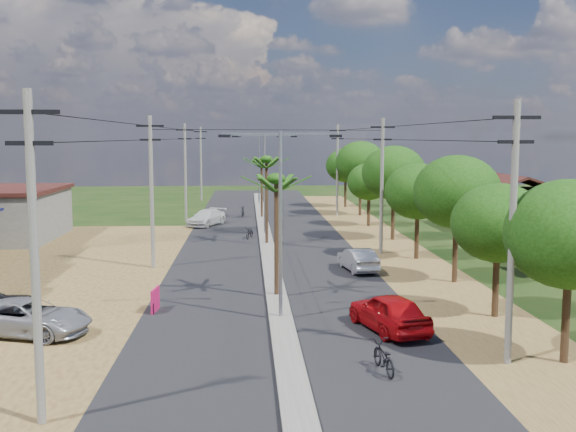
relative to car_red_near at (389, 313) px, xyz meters
name	(u,v)px	position (x,y,z in m)	size (l,w,h in m)	color
ground	(281,320)	(-4.24, 1.92, -0.77)	(160.00, 160.00, 0.00)	black
road	(269,257)	(-4.24, 16.92, -0.75)	(12.00, 110.00, 0.04)	black
median	(268,249)	(-4.24, 19.92, -0.68)	(1.00, 90.00, 0.18)	#605E56
dirt_shoulder_east	(399,256)	(4.26, 16.92, -0.76)	(5.00, 90.00, 0.03)	brown
house_east_far	(510,200)	(16.76, 29.92, 1.62)	(7.60, 7.50, 4.60)	#9E876B
tree_east_a	(570,234)	(5.26, -4.08, 3.72)	(4.40, 4.40, 6.37)	black
tree_east_b	(498,223)	(5.06, 1.92, 3.34)	(4.00, 4.00, 5.83)	black
tree_east_c	(457,192)	(5.46, 8.92, 4.09)	(4.60, 4.60, 6.83)	black
tree_east_d	(418,191)	(5.16, 15.92, 3.57)	(4.20, 4.20, 6.13)	black
tree_east_e	(394,173)	(5.36, 23.92, 4.32)	(4.80, 4.80, 7.14)	black
tree_east_f	(369,182)	(4.96, 31.92, 3.12)	(3.80, 3.80, 5.52)	black
tree_east_g	(361,163)	(5.56, 39.92, 4.47)	(5.00, 5.00, 7.38)	black
tree_east_h	(346,165)	(5.26, 47.92, 3.87)	(4.40, 4.40, 6.52)	black
palm_median_near	(276,184)	(-4.24, 5.92, 4.77)	(2.00, 2.00, 6.15)	black
palm_median_mid	(266,163)	(-4.24, 21.92, 5.13)	(2.00, 2.00, 6.55)	black
palm_median_far	(262,164)	(-4.24, 37.92, 4.49)	(2.00, 2.00, 5.85)	black
streetlight_near	(280,209)	(-4.24, 1.92, 4.01)	(5.10, 0.18, 8.00)	gray
streetlight_mid	(265,175)	(-4.24, 26.92, 4.01)	(5.10, 0.18, 8.00)	gray
streetlight_far	(259,163)	(-4.24, 51.92, 4.01)	(5.10, 0.18, 8.00)	gray
utility_pole_w_a	(34,252)	(-11.24, -8.08, 3.99)	(1.60, 0.24, 9.00)	#605E56
utility_pole_w_b	(151,188)	(-11.24, 13.92, 3.99)	(1.60, 0.24, 9.00)	#605E56
utility_pole_w_c	(185,170)	(-11.24, 35.92, 3.99)	(1.60, 0.24, 9.00)	#605E56
utility_pole_w_d	(201,162)	(-11.24, 56.92, 3.99)	(1.60, 0.24, 9.00)	#605E56
utility_pole_e_a	(512,227)	(3.26, -4.08, 3.99)	(1.60, 0.24, 9.00)	#605E56
utility_pole_e_b	(382,183)	(3.26, 17.92, 3.99)	(1.60, 0.24, 9.00)	#605E56
utility_pole_e_c	(337,168)	(3.26, 39.92, 3.99)	(1.60, 0.24, 9.00)	#605E56
car_red_near	(389,313)	(0.00, 0.00, 0.00)	(1.82, 4.52, 1.54)	#9A080C
car_silver_mid	(358,260)	(0.76, 12.19, -0.11)	(1.40, 4.02, 1.33)	gray
car_white_far	(206,218)	(-9.21, 32.99, -0.08)	(1.93, 4.75, 1.38)	#BABBB6
car_parked_silver	(28,318)	(-14.25, 0.33, -0.07)	(2.32, 5.03, 1.40)	gray
moto_rider_east	(383,358)	(-1.17, -4.71, -0.26)	(0.67, 1.93, 1.01)	black
moto_rider_west_a	(250,233)	(-5.44, 25.09, -0.32)	(0.60, 1.71, 0.90)	black
moto_rider_west_b	(243,212)	(-6.06, 39.44, -0.25)	(0.49, 1.74, 1.04)	black
roadside_sign	(155,300)	(-9.74, 3.64, -0.23)	(0.23, 1.30, 1.09)	#AD1049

